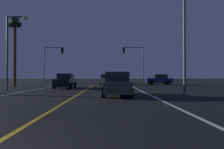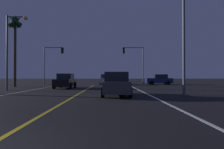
{
  "view_description": "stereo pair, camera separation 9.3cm",
  "coord_description": "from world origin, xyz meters",
  "px_view_note": "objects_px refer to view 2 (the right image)",
  "views": [
    {
      "loc": [
        2.38,
        -2.82,
        1.42
      ],
      "look_at": [
        2.79,
        24.84,
        1.64
      ],
      "focal_mm": 30.66,
      "sensor_mm": 36.0,
      "label": 1
    },
    {
      "loc": [
        2.47,
        -2.82,
        1.42
      ],
      "look_at": [
        2.79,
        24.84,
        1.64
      ],
      "focal_mm": 30.66,
      "sensor_mm": 36.0,
      "label": 2
    }
  ],
  "objects_px": {
    "car_lead_same_lane": "(116,84)",
    "street_lamp_left_mid": "(12,42)",
    "traffic_light_near_right": "(133,57)",
    "street_lamp_right_near": "(177,21)",
    "car_oncoming": "(65,81)",
    "traffic_light_near_left": "(53,57)",
    "car_ahead_far": "(106,80)",
    "palm_tree_left_mid": "(15,28)",
    "car_crossing_side": "(159,80)"
  },
  "relations": [
    {
      "from": "car_lead_same_lane",
      "to": "palm_tree_left_mid",
      "type": "relative_size",
      "value": 0.45
    },
    {
      "from": "car_oncoming",
      "to": "car_lead_same_lane",
      "type": "bearing_deg",
      "value": 33.48
    },
    {
      "from": "car_oncoming",
      "to": "street_lamp_left_mid",
      "type": "distance_m",
      "value": 6.86
    },
    {
      "from": "street_lamp_right_near",
      "to": "palm_tree_left_mid",
      "type": "relative_size",
      "value": 0.87
    },
    {
      "from": "traffic_light_near_right",
      "to": "traffic_light_near_left",
      "type": "distance_m",
      "value": 12.32
    },
    {
      "from": "car_ahead_far",
      "to": "traffic_light_near_left",
      "type": "height_order",
      "value": "traffic_light_near_left"
    },
    {
      "from": "car_ahead_far",
      "to": "car_lead_same_lane",
      "type": "height_order",
      "value": "same"
    },
    {
      "from": "car_lead_same_lane",
      "to": "car_oncoming",
      "type": "xyz_separation_m",
      "value": [
        -5.62,
        8.5,
        0.0
      ]
    },
    {
      "from": "car_oncoming",
      "to": "street_lamp_left_mid",
      "type": "bearing_deg",
      "value": -50.93
    },
    {
      "from": "car_ahead_far",
      "to": "car_crossing_side",
      "type": "bearing_deg",
      "value": -90.6
    },
    {
      "from": "car_ahead_far",
      "to": "traffic_light_near_left",
      "type": "distance_m",
      "value": 9.15
    },
    {
      "from": "car_oncoming",
      "to": "traffic_light_near_left",
      "type": "bearing_deg",
      "value": -153.76
    },
    {
      "from": "car_oncoming",
      "to": "traffic_light_near_right",
      "type": "distance_m",
      "value": 11.86
    },
    {
      "from": "car_lead_same_lane",
      "to": "street_lamp_left_mid",
      "type": "xyz_separation_m",
      "value": [
        -9.99,
        4.94,
        3.9
      ]
    },
    {
      "from": "car_oncoming",
      "to": "palm_tree_left_mid",
      "type": "bearing_deg",
      "value": -111.25
    },
    {
      "from": "car_ahead_far",
      "to": "palm_tree_left_mid",
      "type": "bearing_deg",
      "value": 120.12
    },
    {
      "from": "car_oncoming",
      "to": "street_lamp_right_near",
      "type": "height_order",
      "value": "street_lamp_right_near"
    },
    {
      "from": "traffic_light_near_left",
      "to": "street_lamp_left_mid",
      "type": "height_order",
      "value": "street_lamp_left_mid"
    },
    {
      "from": "car_oncoming",
      "to": "traffic_light_near_left",
      "type": "distance_m",
      "value": 8.66
    },
    {
      "from": "car_crossing_side",
      "to": "street_lamp_right_near",
      "type": "bearing_deg",
      "value": 79.15
    },
    {
      "from": "street_lamp_right_near",
      "to": "traffic_light_near_left",
      "type": "bearing_deg",
      "value": -50.72
    },
    {
      "from": "car_crossing_side",
      "to": "car_oncoming",
      "type": "relative_size",
      "value": 1.0
    },
    {
      "from": "car_oncoming",
      "to": "street_lamp_left_mid",
      "type": "height_order",
      "value": "street_lamp_left_mid"
    },
    {
      "from": "car_oncoming",
      "to": "street_lamp_right_near",
      "type": "xyz_separation_m",
      "value": [
        9.84,
        -9.21,
        4.41
      ]
    },
    {
      "from": "traffic_light_near_left",
      "to": "street_lamp_left_mid",
      "type": "xyz_separation_m",
      "value": [
        -0.87,
        -10.66,
        0.41
      ]
    },
    {
      "from": "car_oncoming",
      "to": "street_lamp_left_mid",
      "type": "xyz_separation_m",
      "value": [
        -4.38,
        -3.55,
        3.9
      ]
    },
    {
      "from": "car_lead_same_lane",
      "to": "street_lamp_left_mid",
      "type": "height_order",
      "value": "street_lamp_left_mid"
    },
    {
      "from": "car_ahead_far",
      "to": "traffic_light_near_right",
      "type": "xyz_separation_m",
      "value": [
        4.26,
        -2.58,
        3.51
      ]
    },
    {
      "from": "car_crossing_side",
      "to": "traffic_light_near_left",
      "type": "height_order",
      "value": "traffic_light_near_left"
    },
    {
      "from": "traffic_light_near_right",
      "to": "palm_tree_left_mid",
      "type": "bearing_deg",
      "value": 14.9
    },
    {
      "from": "car_lead_same_lane",
      "to": "traffic_light_near_left",
      "type": "height_order",
      "value": "traffic_light_near_left"
    },
    {
      "from": "traffic_light_near_right",
      "to": "street_lamp_right_near",
      "type": "height_order",
      "value": "street_lamp_right_near"
    },
    {
      "from": "car_ahead_far",
      "to": "car_oncoming",
      "type": "relative_size",
      "value": 1.0
    },
    {
      "from": "car_crossing_side",
      "to": "traffic_light_near_right",
      "type": "distance_m",
      "value": 6.32
    },
    {
      "from": "traffic_light_near_left",
      "to": "palm_tree_left_mid",
      "type": "distance_m",
      "value": 6.61
    },
    {
      "from": "palm_tree_left_mid",
      "to": "traffic_light_near_left",
      "type": "bearing_deg",
      "value": 48.66
    },
    {
      "from": "car_lead_same_lane",
      "to": "street_lamp_right_near",
      "type": "height_order",
      "value": "street_lamp_right_near"
    },
    {
      "from": "traffic_light_near_right",
      "to": "street_lamp_left_mid",
      "type": "bearing_deg",
      "value": 38.95
    },
    {
      "from": "car_lead_same_lane",
      "to": "traffic_light_near_right",
      "type": "xyz_separation_m",
      "value": [
        3.19,
        15.61,
        3.51
      ]
    },
    {
      "from": "car_oncoming",
      "to": "palm_tree_left_mid",
      "type": "xyz_separation_m",
      "value": [
        -7.27,
        2.83,
        6.84
      ]
    },
    {
      "from": "car_lead_same_lane",
      "to": "street_lamp_right_near",
      "type": "xyz_separation_m",
      "value": [
        4.22,
        -0.71,
        4.41
      ]
    },
    {
      "from": "car_lead_same_lane",
      "to": "street_lamp_left_mid",
      "type": "bearing_deg",
      "value": 63.68
    },
    {
      "from": "street_lamp_left_mid",
      "to": "car_ahead_far",
      "type": "bearing_deg",
      "value": 56.01
    },
    {
      "from": "car_lead_same_lane",
      "to": "traffic_light_near_left",
      "type": "distance_m",
      "value": 18.41
    },
    {
      "from": "street_lamp_right_near",
      "to": "palm_tree_left_mid",
      "type": "height_order",
      "value": "palm_tree_left_mid"
    },
    {
      "from": "street_lamp_left_mid",
      "to": "car_lead_same_lane",
      "type": "bearing_deg",
      "value": -26.32
    },
    {
      "from": "car_oncoming",
      "to": "car_ahead_far",
      "type": "bearing_deg",
      "value": 154.83
    },
    {
      "from": "street_lamp_left_mid",
      "to": "street_lamp_right_near",
      "type": "bearing_deg",
      "value": -21.7
    },
    {
      "from": "traffic_light_near_right",
      "to": "palm_tree_left_mid",
      "type": "xyz_separation_m",
      "value": [
        -16.09,
        -4.28,
        3.33
      ]
    },
    {
      "from": "car_crossing_side",
      "to": "palm_tree_left_mid",
      "type": "height_order",
      "value": "palm_tree_left_mid"
    }
  ]
}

